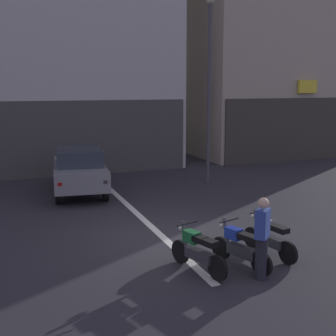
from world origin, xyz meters
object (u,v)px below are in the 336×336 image
motorcycle_green_row_leftmost (198,250)px  motorcycle_blue_row_left_mid (240,247)px  motorcycle_white_row_centre (269,236)px  car_grey_crossing_near (80,169)px  person_by_motorcycles (262,238)px  street_lamp (209,72)px

motorcycle_green_row_leftmost → motorcycle_blue_row_left_mid: same height
motorcycle_green_row_leftmost → motorcycle_white_row_centre: (1.86, 0.22, 0.00)m
car_grey_crossing_near → motorcycle_green_row_leftmost: (1.11, -7.73, -0.43)m
motorcycle_green_row_leftmost → motorcycle_blue_row_left_mid: size_ratio=1.00×
person_by_motorcycles → motorcycle_green_row_leftmost: bearing=142.7°
car_grey_crossing_near → motorcycle_white_row_centre: bearing=-68.4°
car_grey_crossing_near → motorcycle_blue_row_left_mid: car_grey_crossing_near is taller
car_grey_crossing_near → motorcycle_green_row_leftmost: bearing=-81.8°
car_grey_crossing_near → motorcycle_green_row_leftmost: 7.82m
car_grey_crossing_near → person_by_motorcycles: bearing=-75.9°
motorcycle_white_row_centre → motorcycle_green_row_leftmost: bearing=-173.3°
street_lamp → motorcycle_green_row_leftmost: 9.48m
street_lamp → motorcycle_green_row_leftmost: bearing=-117.0°
street_lamp → motorcycle_blue_row_left_mid: 9.24m
motorcycle_white_row_centre → motorcycle_blue_row_left_mid: bearing=-160.1°
street_lamp → motorcycle_white_row_centre: (-2.07, -7.50, -3.87)m
car_grey_crossing_near → person_by_motorcycles: size_ratio=2.56×
car_grey_crossing_near → motorcycle_blue_row_left_mid: size_ratio=2.66×
street_lamp → car_grey_crossing_near: bearing=179.9°
street_lamp → motorcycle_blue_row_left_mid: (-3.00, -7.84, -3.87)m
motorcycle_blue_row_left_mid → motorcycle_white_row_centre: same height
motorcycle_green_row_leftmost → person_by_motorcycles: 1.35m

